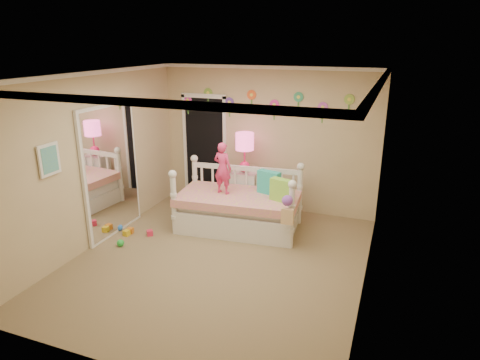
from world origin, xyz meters
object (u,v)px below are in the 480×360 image
at_px(daybed, 239,198).
at_px(table_lamp, 245,146).
at_px(nightstand, 244,192).
at_px(child, 223,168).

relative_size(daybed, table_lamp, 2.81).
bearing_deg(table_lamp, nightstand, 90.00).
height_order(daybed, table_lamp, table_lamp).
relative_size(daybed, child, 2.33).
bearing_deg(daybed, nightstand, 96.97).
height_order(nightstand, table_lamp, table_lamp).
relative_size(child, nightstand, 1.13).
xyz_separation_m(child, nightstand, (0.10, 0.75, -0.65)).
bearing_deg(table_lamp, child, -97.79).
bearing_deg(child, daybed, -164.03).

